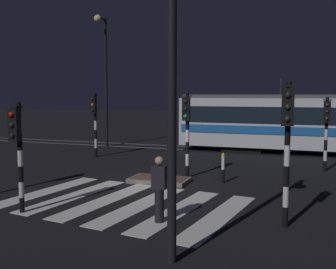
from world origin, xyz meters
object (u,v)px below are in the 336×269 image
object	(u,v)px
traffic_light_median_centre	(187,122)
traffic_light_corner_far_left	(94,115)
pedestrian_waiting_at_kerb	(159,189)
traffic_light_kerb_mid_left	(17,141)
tram	(325,123)
bollard_island_edge	(223,168)
traffic_light_corner_far_right	(327,123)
traffic_light_corner_near_right	(287,133)
street_lamp_trackside_left	(104,66)
street_lamp_near_kerb	(167,18)

from	to	relation	value
traffic_light_median_centre	traffic_light_corner_far_left	bearing A→B (deg)	150.83
pedestrian_waiting_at_kerb	traffic_light_kerb_mid_left	bearing A→B (deg)	-171.24
traffic_light_corner_far_left	tram	xyz separation A→B (m)	(11.22, 4.98, -0.45)
traffic_light_corner_far_left	tram	size ratio (longest dim) A/B	0.21
traffic_light_median_centre	bollard_island_edge	bearing A→B (deg)	-12.42
pedestrian_waiting_at_kerb	traffic_light_corner_far_right	bearing A→B (deg)	64.89
traffic_light_corner_far_left	bollard_island_edge	bearing A→B (deg)	-26.12
traffic_light_corner_near_right	street_lamp_trackside_left	bearing A→B (deg)	133.84
traffic_light_kerb_mid_left	traffic_light_median_centre	world-z (taller)	traffic_light_median_centre
traffic_light_corner_far_right	tram	bearing A→B (deg)	89.28
traffic_light_median_centre	street_lamp_near_kerb	size ratio (longest dim) A/B	0.45
traffic_light_kerb_mid_left	tram	distance (m)	16.55
traffic_light_median_centre	street_lamp_near_kerb	xyz separation A→B (m)	(2.12, -7.94, 2.44)
street_lamp_near_kerb	bollard_island_edge	distance (m)	8.64
pedestrian_waiting_at_kerb	traffic_light_corner_near_right	bearing A→B (deg)	12.19
traffic_light_kerb_mid_left	traffic_light_corner_far_left	world-z (taller)	traffic_light_corner_far_left
traffic_light_median_centre	street_lamp_near_kerb	world-z (taller)	street_lamp_near_kerb
traffic_light_corner_far_right	street_lamp_near_kerb	size ratio (longest dim) A/B	0.43
street_lamp_trackside_left	pedestrian_waiting_at_kerb	world-z (taller)	street_lamp_trackside_left
traffic_light_corner_far_right	bollard_island_edge	bearing A→B (deg)	-135.04
tram	traffic_light_corner_far_left	bearing A→B (deg)	-156.05
traffic_light_corner_near_right	pedestrian_waiting_at_kerb	size ratio (longest dim) A/B	2.09
traffic_light_corner_far_right	tram	world-z (taller)	tram
traffic_light_kerb_mid_left	traffic_light_corner_far_left	bearing A→B (deg)	108.52
traffic_light_median_centre	bollard_island_edge	world-z (taller)	traffic_light_median_centre
traffic_light_corner_near_right	tram	bearing A→B (deg)	85.09
pedestrian_waiting_at_kerb	bollard_island_edge	xyz separation A→B (m)	(0.51, 5.17, -0.32)
street_lamp_near_kerb	tram	size ratio (longest dim) A/B	0.46
bollard_island_edge	pedestrian_waiting_at_kerb	bearing A→B (deg)	-95.67
street_lamp_near_kerb	pedestrian_waiting_at_kerb	distance (m)	4.60
tram	bollard_island_edge	world-z (taller)	tram
street_lamp_trackside_left	tram	world-z (taller)	street_lamp_trackside_left
traffic_light_kerb_mid_left	traffic_light_median_centre	bearing A→B (deg)	64.84
traffic_light_corner_near_right	traffic_light_corner_far_left	xyz separation A→B (m)	(-10.09, 8.23, -0.16)
traffic_light_corner_near_right	traffic_light_corner_far_right	bearing A→B (deg)	82.48
traffic_light_corner_near_right	street_lamp_near_kerb	bearing A→B (deg)	-121.99
traffic_light_kerb_mid_left	street_lamp_near_kerb	bearing A→B (deg)	-20.19
street_lamp_near_kerb	traffic_light_median_centre	bearing A→B (deg)	104.92
traffic_light_corner_far_left	street_lamp_near_kerb	bearing A→B (deg)	-54.19
traffic_light_kerb_mid_left	bollard_island_edge	xyz separation A→B (m)	(4.39, 5.77, -1.45)
traffic_light_corner_far_right	traffic_light_corner_far_left	xyz separation A→B (m)	(-11.16, 0.12, 0.12)
tram	street_lamp_trackside_left	bearing A→B (deg)	-175.26
traffic_light_corner_far_right	traffic_light_kerb_mid_left	bearing A→B (deg)	-130.45
pedestrian_waiting_at_kerb	traffic_light_corner_far_left	bearing A→B (deg)	128.44
street_lamp_near_kerb	tram	xyz separation A→B (m)	(3.06, 16.29, -2.88)
traffic_light_median_centre	tram	xyz separation A→B (m)	(5.18, 8.36, -0.44)
street_lamp_trackside_left	bollard_island_edge	xyz separation A→B (m)	(9.14, -7.63, -4.41)
street_lamp_trackside_left	tram	bearing A→B (deg)	4.74
traffic_light_corner_far_right	bollard_island_edge	xyz separation A→B (m)	(-3.59, -3.59, -1.51)
pedestrian_waiting_at_kerb	traffic_light_median_centre	bearing A→B (deg)	100.34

